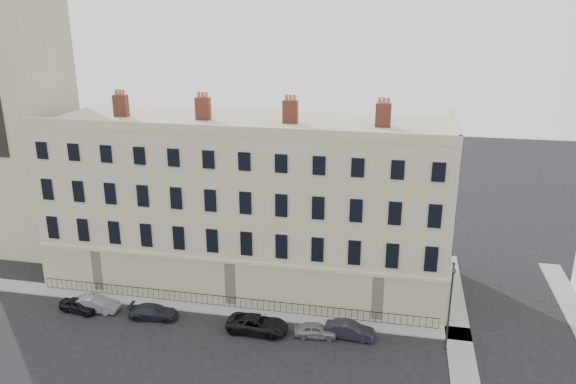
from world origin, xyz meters
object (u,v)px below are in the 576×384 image
car_e (316,330)px  streetlamp (450,303)px  car_c (154,312)px  car_d (258,324)px  car_b (96,304)px  car_f (349,330)px  car_a (79,305)px

car_e → streetlamp: 10.48m
streetlamp → car_c: bearing=175.4°
car_e → car_d: bearing=88.4°
car_b → car_c: (5.35, -0.13, -0.07)m
car_b → car_d: bearing=-94.1°
car_f → streetlamp: streetlamp is taller
car_c → car_e: car_c is taller
car_f → car_c: bearing=95.3°
car_b → car_c: bearing=-93.9°
car_d → car_f: bearing=-83.2°
car_a → car_d: size_ratio=0.71×
streetlamp → car_e: bearing=176.0°
car_e → car_f: (2.60, 0.42, 0.06)m
car_e → streetlamp: bearing=-93.6°
car_d → car_e: bearing=-85.3°
car_f → streetlamp: size_ratio=0.54×
car_a → car_b: 1.38m
car_a → streetlamp: (30.21, 0.49, 3.42)m
car_c → car_f: car_f is taller
streetlamp → car_b: bearing=175.0°
car_c → car_e: (13.64, 0.01, -0.01)m
car_b → car_c: 5.35m
car_a → car_d: bearing=-81.3°
car_e → car_f: bearing=-85.6°
car_c → car_d: (8.99, -0.25, 0.09)m
car_c → streetlamp: (23.54, 0.20, 3.41)m
streetlamp → car_d: bearing=176.6°
car_e → car_f: 2.63m
car_f → streetlamp: (7.30, -0.22, 3.36)m
car_c → car_d: 8.99m
car_d → car_c: bearing=90.0°
car_b → car_f: 21.59m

